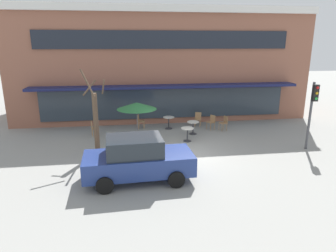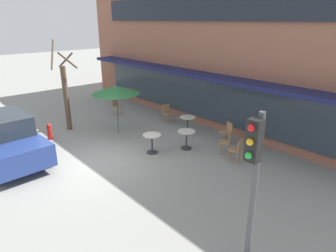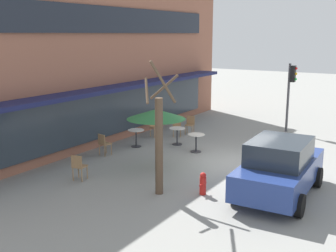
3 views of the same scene
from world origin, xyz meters
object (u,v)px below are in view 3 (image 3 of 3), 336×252
Objects in this scene: patio_umbrella_green_folded at (156,114)px; cafe_chair_4 at (154,126)px; cafe_chair_3 at (177,125)px; cafe_table_streetside at (177,133)px; cafe_chair_2 at (190,124)px; cafe_chair_1 at (104,143)px; traffic_light_pole at (291,86)px; parked_sedan at (280,168)px; fire_hydrant at (203,183)px; cafe_chair_0 at (79,165)px; street_tree at (159,140)px; cafe_table_near_wall at (136,135)px; cafe_table_by_tree at (196,140)px.

patio_umbrella_green_folded is 2.47× the size of cafe_chair_4.
patio_umbrella_green_folded is 5.26m from cafe_chair_3.
cafe_table_streetside is 0.85× the size of cafe_chair_2.
traffic_light_pole is at bearing -31.75° from cafe_chair_1.
parked_sedan is 6.07× the size of fire_hydrant.
cafe_chair_0 is 0.26× the size of traffic_light_pole.
street_tree is 5.81× the size of fire_hydrant.
cafe_chair_1 is 0.26× the size of traffic_light_pole.
cafe_chair_1 is 1.00× the size of cafe_chair_4.
cafe_chair_1 reaches higher than cafe_table_near_wall.
cafe_chair_0 is at bearing -155.44° from cafe_chair_1.
cafe_chair_1 is 4.46m from cafe_chair_3.
cafe_chair_4 is (1.96, 0.36, 0.01)m from cafe_table_near_wall.
traffic_light_pole reaches higher than cafe_chair_2.
cafe_chair_3 is at bearing -10.56° from cafe_table_near_wall.
cafe_table_by_tree is 0.85× the size of cafe_chair_3.
cafe_chair_2 is at bearing 32.10° from fire_hydrant.
parked_sedan is (2.26, -6.07, 0.35)m from cafe_chair_0.
fire_hydrant is at bearing -124.04° from cafe_table_near_wall.
traffic_light_pole reaches higher than cafe_chair_4.
traffic_light_pole reaches higher than cafe_table_by_tree.
cafe_chair_2 is 0.22× the size of street_tree.
cafe_chair_4 reaches higher than cafe_table_streetside.
cafe_chair_0 reaches higher than cafe_table_near_wall.
cafe_chair_4 is at bearing 45.20° from fire_hydrant.
traffic_light_pole is at bearing -20.47° from cafe_table_by_tree.
street_tree reaches higher than cafe_chair_3.
parked_sedan reaches higher than cafe_chair_1.
cafe_chair_0 is at bearing 98.74° from street_tree.
street_tree reaches higher than cafe_table_by_tree.
patio_umbrella_green_folded is 3.12m from cafe_chair_1.
fire_hydrant is at bearing -142.97° from cafe_chair_3.
cafe_chair_0 is 1.00× the size of cafe_chair_2.
cafe_chair_1 is at bearing 73.02° from fire_hydrant.
cafe_chair_3 reaches higher than fire_hydrant.
cafe_chair_3 is 8.13m from parked_sedan.
street_tree is (-6.66, -3.37, 1.17)m from cafe_chair_3.
fire_hydrant is (1.09, -4.09, -0.17)m from cafe_chair_0.
cafe_chair_0 is 0.22× the size of street_tree.
cafe_table_streetside is 0.85× the size of cafe_chair_3.
parked_sedan reaches higher than cafe_table_streetside.
cafe_table_streetside is 6.67m from parked_sedan.
cafe_chair_0 is at bearing -168.61° from cafe_chair_4.
cafe_chair_2 is at bearing -12.45° from cafe_chair_1.
street_tree is 1.20× the size of traffic_light_pole.
cafe_table_by_tree is 1.08× the size of fire_hydrant.
cafe_chair_2 is (2.06, 0.51, 0.01)m from cafe_table_streetside.
cafe_chair_4 is at bearing 35.15° from street_tree.
street_tree reaches higher than cafe_chair_4.
cafe_chair_0 and cafe_chair_1 have the same top height.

